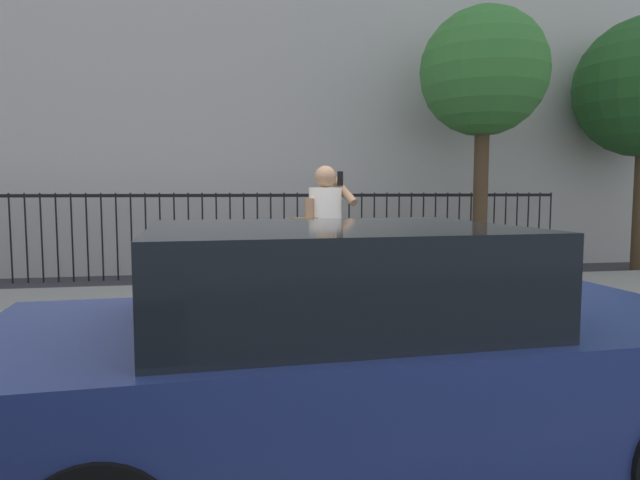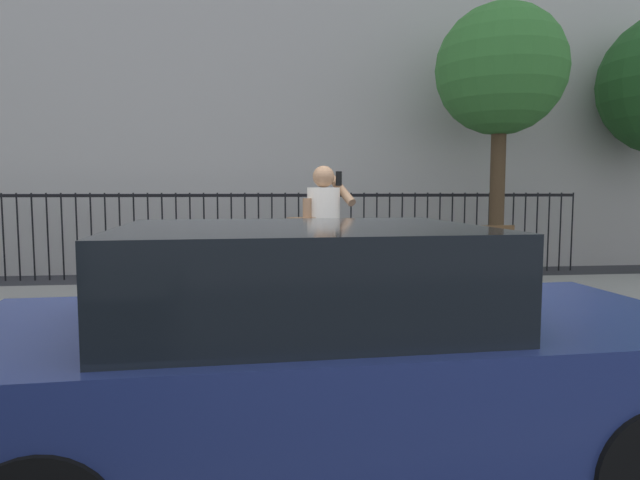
# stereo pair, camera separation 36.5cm
# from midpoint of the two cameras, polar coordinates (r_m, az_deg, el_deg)

# --- Properties ---
(ground_plane) EXTENTS (60.00, 60.00, 0.00)m
(ground_plane) POSITION_cam_midpoint_polar(r_m,az_deg,el_deg) (5.04, -2.07, -13.96)
(ground_plane) COLOR #333338
(sidewalk) EXTENTS (28.00, 4.40, 0.15)m
(sidewalk) POSITION_cam_midpoint_polar(r_m,az_deg,el_deg) (7.12, -4.68, -7.65)
(sidewalk) COLOR gray
(sidewalk) RESTS_ON ground
(building_facade) EXTENTS (28.00, 4.00, 11.52)m
(building_facade) POSITION_cam_midpoint_polar(r_m,az_deg,el_deg) (13.86, -7.70, 22.35)
(building_facade) COLOR #BCB7B2
(building_facade) RESTS_ON ground
(iron_fence) EXTENTS (12.03, 0.04, 1.60)m
(iron_fence) POSITION_cam_midpoint_polar(r_m,az_deg,el_deg) (10.65, -6.72, 1.71)
(iron_fence) COLOR black
(iron_fence) RESTS_ON ground
(parked_hatchback) EXTENTS (4.28, 2.00, 1.45)m
(parked_hatchback) POSITION_cam_midpoint_polar(r_m,az_deg,el_deg) (3.29, 0.66, -11.60)
(parked_hatchback) COLOR navy
(parked_hatchback) RESTS_ON ground
(pedestrian_on_phone) EXTENTS (0.73, 0.58, 1.75)m
(pedestrian_on_phone) POSITION_cam_midpoint_polar(r_m,az_deg,el_deg) (5.78, -1.47, 0.38)
(pedestrian_on_phone) COLOR #936B4C
(pedestrian_on_phone) RESTS_ON sidewalk
(street_bench) EXTENTS (1.60, 0.45, 0.95)m
(street_bench) POSITION_cam_midpoint_polar(r_m,az_deg,el_deg) (9.12, 11.99, -1.27)
(street_bench) COLOR brown
(street_bench) RESTS_ON sidewalk
(street_tree_mid) EXTENTS (2.30, 2.30, 4.94)m
(street_tree_mid) POSITION_cam_midpoint_polar(r_m,az_deg,el_deg) (10.85, 15.46, 16.08)
(street_tree_mid) COLOR #4C3823
(street_tree_mid) RESTS_ON ground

